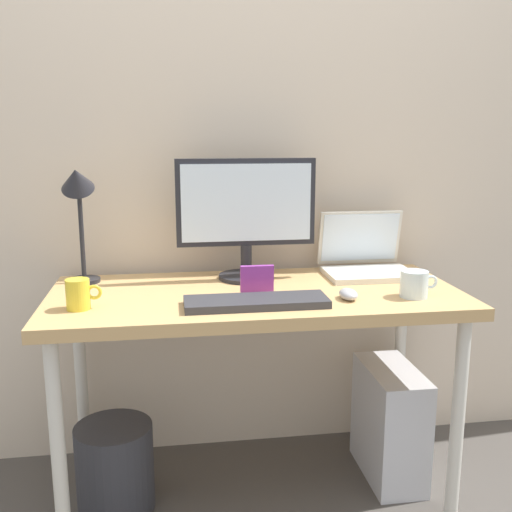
{
  "coord_description": "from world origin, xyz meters",
  "views": [
    {
      "loc": [
        -0.28,
        -1.89,
        1.27
      ],
      "look_at": [
        0.0,
        0.0,
        0.86
      ],
      "focal_mm": 41.52,
      "sensor_mm": 36.0,
      "label": 1
    }
  ],
  "objects": [
    {
      "name": "computer_tower",
      "position": [
        0.5,
        0.02,
        0.21
      ],
      "size": [
        0.18,
        0.36,
        0.42
      ],
      "primitive_type": "cube",
      "color": "silver",
      "rests_on": "ground_plane"
    },
    {
      "name": "wastebasket",
      "position": [
        -0.49,
        -0.03,
        0.15
      ],
      "size": [
        0.26,
        0.26,
        0.3
      ],
      "primitive_type": "cylinder",
      "color": "#333338",
      "rests_on": "ground_plane"
    },
    {
      "name": "glass_cup",
      "position": [
        0.49,
        -0.14,
        0.78
      ],
      "size": [
        0.12,
        0.09,
        0.09
      ],
      "color": "silver",
      "rests_on": "desk"
    },
    {
      "name": "back_wall",
      "position": [
        0.0,
        0.37,
        1.3
      ],
      "size": [
        4.4,
        0.04,
        2.6
      ],
      "primitive_type": "cube",
      "color": "beige",
      "rests_on": "ground_plane"
    },
    {
      "name": "ground_plane",
      "position": [
        0.0,
        0.0,
        0.0
      ],
      "size": [
        6.0,
        6.0,
        0.0
      ],
      "primitive_type": "plane",
      "color": "#4C4742"
    },
    {
      "name": "desk_lamp",
      "position": [
        -0.58,
        0.17,
        1.04
      ],
      "size": [
        0.11,
        0.16,
        0.43
      ],
      "color": "#232328",
      "rests_on": "desk"
    },
    {
      "name": "coffee_mug",
      "position": [
        -0.56,
        -0.12,
        0.79
      ],
      "size": [
        0.11,
        0.07,
        0.09
      ],
      "color": "yellow",
      "rests_on": "desk"
    },
    {
      "name": "photo_frame",
      "position": [
        -0.0,
        -0.02,
        0.79
      ],
      "size": [
        0.11,
        0.02,
        0.09
      ],
      "primitive_type": "cube",
      "rotation": [
        0.06,
        0.0,
        0.0
      ],
      "color": "purple",
      "rests_on": "desk"
    },
    {
      "name": "monitor",
      "position": [
        -0.01,
        0.17,
        0.98
      ],
      "size": [
        0.49,
        0.2,
        0.43
      ],
      "color": "#232328",
      "rests_on": "desk"
    },
    {
      "name": "laptop",
      "position": [
        0.44,
        0.19,
        0.8
      ],
      "size": [
        0.32,
        0.27,
        0.23
      ],
      "color": "silver",
      "rests_on": "desk"
    },
    {
      "name": "desk",
      "position": [
        0.0,
        0.0,
        0.67
      ],
      "size": [
        1.37,
        0.61,
        0.74
      ],
      "color": "tan",
      "rests_on": "ground_plane"
    },
    {
      "name": "mouse",
      "position": [
        0.28,
        -0.14,
        0.76
      ],
      "size": [
        0.06,
        0.09,
        0.03
      ],
      "primitive_type": "ellipsoid",
      "color": "#B2B2B7",
      "rests_on": "desk"
    },
    {
      "name": "keyboard",
      "position": [
        -0.02,
        -0.17,
        0.75
      ],
      "size": [
        0.44,
        0.14,
        0.02
      ],
      "primitive_type": "cube",
      "color": "#333338",
      "rests_on": "desk"
    }
  ]
}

